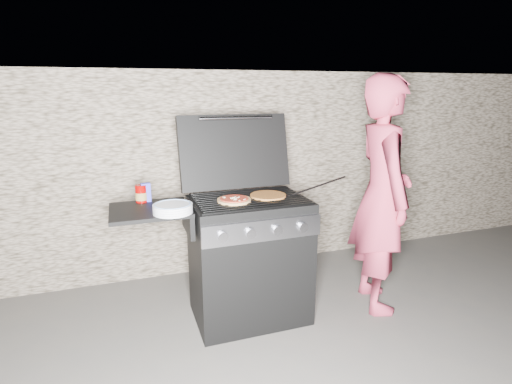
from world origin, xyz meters
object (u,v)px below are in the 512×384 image
object	(u,v)px
gas_grill	(216,263)
person	(382,195)
sauce_jar	(141,193)
pizza_topped	(234,199)

from	to	relation	value
gas_grill	person	size ratio (longest dim) A/B	0.76
sauce_jar	pizza_topped	bearing A→B (deg)	-20.09
person	pizza_topped	bearing A→B (deg)	101.05
pizza_topped	person	xyz separation A→B (m)	(1.12, -0.09, -0.05)
gas_grill	pizza_topped	xyz separation A→B (m)	(0.13, -0.04, 0.47)
pizza_topped	person	distance (m)	1.12
sauce_jar	person	distance (m)	1.73
gas_grill	pizza_topped	bearing A→B (deg)	-19.09
gas_grill	person	bearing A→B (deg)	-6.12
gas_grill	sauce_jar	distance (m)	0.71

